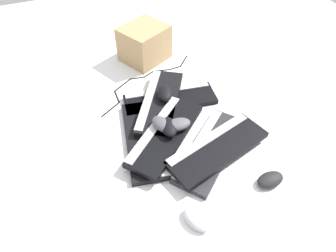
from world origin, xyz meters
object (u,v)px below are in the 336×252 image
keyboard_3 (160,102)px  mouse_0 (169,127)px  keyboard_4 (218,148)px  mouse_1 (196,219)px  keyboard_2 (170,99)px  cardboard_box (144,43)px  keyboard_0 (145,139)px  mouse_3 (270,180)px  mouse_5 (163,124)px  keyboard_1 (210,149)px  mouse_4 (178,125)px  mouse_2 (165,93)px  keyboard_5 (165,134)px

keyboard_3 → mouse_0: (0.04, 0.20, 0.04)m
keyboard_4 → mouse_0: size_ratio=4.22×
mouse_0 → mouse_1: (0.05, 0.38, -0.06)m
keyboard_4 → keyboard_2: bearing=-82.1°
keyboard_2 → mouse_0: (0.10, 0.23, 0.07)m
cardboard_box → keyboard_0: bearing=71.0°
keyboard_4 → mouse_3: bearing=122.7°
mouse_5 → keyboard_3: bearing=143.1°
keyboard_1 → keyboard_4: size_ratio=0.94×
mouse_1 → mouse_3: (-0.33, -0.04, 0.00)m
mouse_5 → cardboard_box: cardboard_box is taller
keyboard_4 → mouse_0: 0.22m
mouse_4 → keyboard_3: bearing=93.6°
keyboard_2 → mouse_2: 0.08m
mouse_1 → keyboard_3: bearing=-29.8°
cardboard_box → keyboard_2: bearing=89.1°
keyboard_2 → mouse_3: bearing=107.1°
mouse_1 → mouse_5: size_ratio=1.00×
keyboard_0 → mouse_0: 0.12m
keyboard_3 → mouse_4: (-0.00, 0.20, 0.04)m
keyboard_0 → mouse_4: mouse_4 is taller
keyboard_2 → keyboard_4: bearing=97.9°
mouse_2 → mouse_4: size_ratio=1.00×
keyboard_4 → mouse_4: size_ratio=4.22×
mouse_3 → mouse_4: bearing=-58.6°
mouse_0 → mouse_4: (-0.04, 0.00, 0.00)m
mouse_3 → keyboard_4: bearing=-60.4°
keyboard_5 → mouse_5: bearing=-83.5°
mouse_5 → mouse_2: bearing=136.2°
mouse_1 → mouse_3: same height
mouse_4 → mouse_5: 0.06m
mouse_0 → mouse_5: (0.02, -0.02, 0.00)m
keyboard_0 → keyboard_1: size_ratio=1.06×
keyboard_5 → cardboard_box: bearing=-101.0°
keyboard_3 → keyboard_2: bearing=-153.8°
keyboard_5 → mouse_1: (0.04, 0.38, -0.02)m
keyboard_3 → mouse_4: mouse_4 is taller
mouse_5 → keyboard_0: bearing=-113.8°
mouse_0 → keyboard_2: bearing=-14.4°
keyboard_0 → mouse_1: (-0.05, 0.41, 0.01)m
keyboard_1 → keyboard_4: bearing=118.0°
keyboard_3 → mouse_5: 0.19m
mouse_0 → keyboard_0: bearing=82.8°
keyboard_2 → cardboard_box: 0.40m
keyboard_4 → cardboard_box: size_ratio=2.01×
mouse_5 → keyboard_1: bearing=26.9°
mouse_4 → mouse_0: bearing=-179.8°
keyboard_0 → keyboard_3: 0.22m
mouse_3 → mouse_5: (0.29, -0.37, 0.06)m
mouse_2 → mouse_5: size_ratio=1.00×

